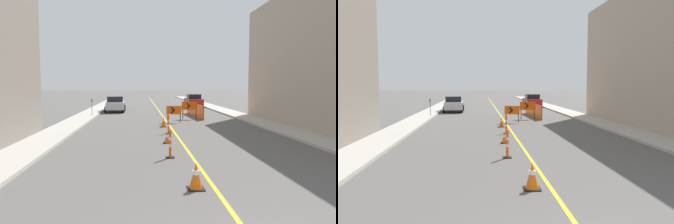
% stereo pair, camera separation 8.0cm
% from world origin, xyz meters
% --- Properties ---
extents(lane_stripe, '(0.12, 67.72, 0.01)m').
position_xyz_m(lane_stripe, '(0.00, 33.86, 0.00)').
color(lane_stripe, gold).
rests_on(lane_stripe, ground_plane).
extents(sidewalk_left, '(1.91, 67.72, 0.13)m').
position_xyz_m(sidewalk_left, '(-6.71, 33.86, 0.07)').
color(sidewalk_left, '#ADA89E').
rests_on(sidewalk_left, ground_plane).
extents(sidewalk_right, '(1.91, 67.72, 0.13)m').
position_xyz_m(sidewalk_right, '(6.71, 33.86, 0.07)').
color(sidewalk_right, '#ADA89E').
rests_on(sidewalk_right, ground_plane).
extents(traffic_cone_nearest, '(0.45, 0.45, 0.72)m').
position_xyz_m(traffic_cone_nearest, '(-0.52, 4.63, 0.36)').
color(traffic_cone_nearest, black).
rests_on(traffic_cone_nearest, ground_plane).
extents(traffic_cone_second, '(0.36, 0.36, 0.50)m').
position_xyz_m(traffic_cone_second, '(-0.71, 11.60, 0.24)').
color(traffic_cone_second, black).
rests_on(traffic_cone_second, ground_plane).
extents(traffic_cone_third, '(0.40, 0.40, 0.67)m').
position_xyz_m(traffic_cone_third, '(-0.46, 17.45, 0.33)').
color(traffic_cone_third, black).
rests_on(traffic_cone_third, ground_plane).
extents(delineator_post_front, '(0.32, 0.32, 1.09)m').
position_xyz_m(delineator_post_front, '(-0.86, 8.42, 0.47)').
color(delineator_post_front, black).
rests_on(delineator_post_front, ground_plane).
extents(delineator_post_rear, '(0.30, 0.30, 1.09)m').
position_xyz_m(delineator_post_rear, '(-0.39, 14.51, 0.46)').
color(delineator_post_rear, black).
rests_on(delineator_post_rear, ground_plane).
extents(arrow_barricade_primary, '(1.09, 0.11, 1.24)m').
position_xyz_m(arrow_barricade_primary, '(0.46, 19.73, 0.88)').
color(arrow_barricade_primary, '#EF560C').
rests_on(arrow_barricade_primary, ground_plane).
extents(arrow_barricade_secondary, '(1.27, 0.17, 1.40)m').
position_xyz_m(arrow_barricade_secondary, '(1.96, 22.04, 1.02)').
color(arrow_barricade_secondary, '#EF560C').
rests_on(arrow_barricade_secondary, ground_plane).
extents(safety_mesh_fence, '(0.36, 6.52, 1.13)m').
position_xyz_m(safety_mesh_fence, '(2.78, 24.37, 0.57)').
color(safety_mesh_fence, '#EF560C').
rests_on(safety_mesh_fence, ground_plane).
extents(parked_car_curb_near, '(2.01, 4.38, 1.59)m').
position_xyz_m(parked_car_curb_near, '(-4.49, 29.69, 0.80)').
color(parked_car_curb_near, '#B7B7BC').
rests_on(parked_car_curb_near, ground_plane).
extents(parked_car_curb_mid, '(1.93, 4.30, 1.59)m').
position_xyz_m(parked_car_curb_mid, '(4.57, 35.91, 0.80)').
color(parked_car_curb_mid, maroon).
rests_on(parked_car_curb_mid, ground_plane).
extents(parking_meter_near_curb, '(0.12, 0.11, 1.46)m').
position_xyz_m(parking_meter_near_curb, '(-6.10, 24.57, 1.16)').
color(parking_meter_near_curb, '#4C4C51').
rests_on(parking_meter_near_curb, sidewalk_left).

